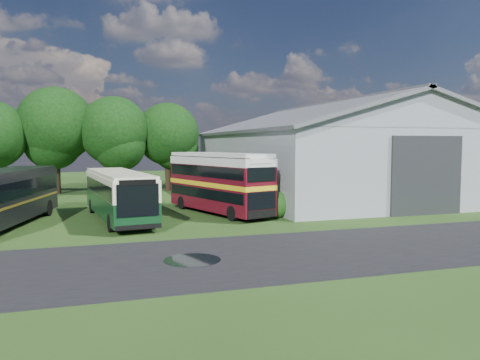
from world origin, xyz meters
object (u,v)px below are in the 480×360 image
object	(u,v)px
storage_shed	(332,148)
bus_green_single	(119,194)
bus_dark_single	(2,197)
bus_maroon_double	(219,183)

from	to	relation	value
storage_shed	bus_green_single	distance (m)	20.50
bus_green_single	bus_dark_single	xyz separation A→B (m)	(-6.13, -0.44, 0.11)
bus_green_single	bus_dark_single	world-z (taller)	bus_dark_single
bus_green_single	bus_dark_single	distance (m)	6.15
bus_green_single	bus_maroon_double	bearing A→B (deg)	0.97
storage_shed	bus_maroon_double	world-z (taller)	storage_shed
storage_shed	bus_dark_single	bearing A→B (deg)	-160.75
bus_green_single	bus_maroon_double	xyz separation A→B (m)	(6.33, 0.88, 0.43)
bus_maroon_double	bus_green_single	bearing A→B (deg)	170.48
storage_shed	bus_maroon_double	xyz separation A→B (m)	(-12.27, -7.31, -2.21)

